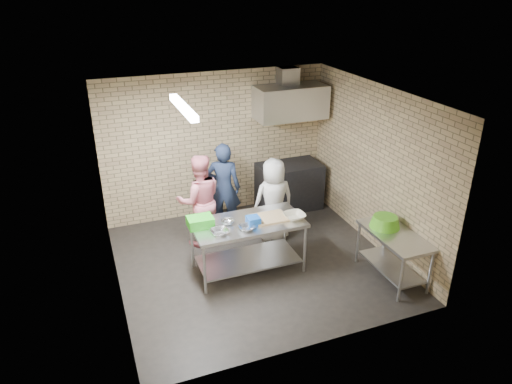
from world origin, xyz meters
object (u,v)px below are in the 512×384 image
(prep_table, at_px, (248,246))
(green_crate, at_px, (200,222))
(woman_pink, at_px, (200,201))
(woman_white, at_px, (273,200))
(man_navy, at_px, (224,188))
(stove, at_px, (289,186))
(side_counter, at_px, (392,256))
(green_basin, at_px, (385,222))
(bottle_green, at_px, (308,102))
(blue_tub, at_px, (253,221))

(prep_table, height_order, green_crate, green_crate)
(prep_table, distance_m, woman_pink, 1.21)
(woman_pink, distance_m, woman_white, 1.25)
(prep_table, distance_m, woman_white, 1.11)
(prep_table, xyz_separation_m, man_navy, (0.04, 1.35, 0.40))
(stove, height_order, green_crate, green_crate)
(side_counter, xyz_separation_m, green_basin, (-0.02, 0.25, 0.46))
(stove, distance_m, woman_white, 1.30)
(bottle_green, height_order, man_navy, bottle_green)
(side_counter, height_order, green_basin, green_basin)
(blue_tub, bearing_deg, woman_pink, 114.28)
(bottle_green, relative_size, man_navy, 0.09)
(man_navy, height_order, woman_white, man_navy)
(side_counter, xyz_separation_m, woman_pink, (-2.43, 2.02, 0.43))
(stove, relative_size, bottle_green, 8.00)
(green_crate, height_order, green_basin, green_crate)
(stove, height_order, green_basin, green_basin)
(prep_table, height_order, man_navy, man_navy)
(blue_tub, distance_m, woman_white, 1.12)
(green_basin, bearing_deg, bottle_green, 89.58)
(prep_table, xyz_separation_m, woman_pink, (-0.47, 1.05, 0.38))
(green_basin, distance_m, man_navy, 2.81)
(side_counter, bearing_deg, green_crate, 157.69)
(woman_pink, bearing_deg, green_crate, 79.29)
(prep_table, relative_size, bottle_green, 11.20)
(bottle_green, bearing_deg, green_crate, -144.46)
(bottle_green, bearing_deg, woman_pink, -158.20)
(bottle_green, bearing_deg, woman_white, -134.07)
(blue_tub, height_order, green_basin, blue_tub)
(side_counter, bearing_deg, woman_white, 125.01)
(prep_table, relative_size, woman_white, 1.14)
(woman_white, bearing_deg, blue_tub, 52.05)
(woman_pink, xyz_separation_m, woman_white, (1.21, -0.29, -0.07))
(stove, xyz_separation_m, blue_tub, (-1.46, -1.88, 0.45))
(prep_table, height_order, woman_pink, woman_pink)
(prep_table, height_order, woman_white, woman_white)
(green_crate, distance_m, green_basin, 2.77)
(prep_table, bearing_deg, green_basin, -20.40)
(man_navy, distance_m, woman_white, 0.92)
(side_counter, bearing_deg, woman_pink, 140.22)
(woman_pink, bearing_deg, side_counter, 143.54)
(stove, xyz_separation_m, man_navy, (-1.47, -0.43, 0.37))
(man_navy, bearing_deg, woman_white, 162.40)
(green_basin, bearing_deg, green_crate, 162.32)
(bottle_green, distance_m, woman_pink, 2.88)
(prep_table, bearing_deg, blue_tub, -63.43)
(green_crate, relative_size, woman_pink, 0.23)
(side_counter, distance_m, blue_tub, 2.16)
(prep_table, xyz_separation_m, woman_white, (0.74, 0.76, 0.31))
(stove, relative_size, blue_tub, 6.43)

